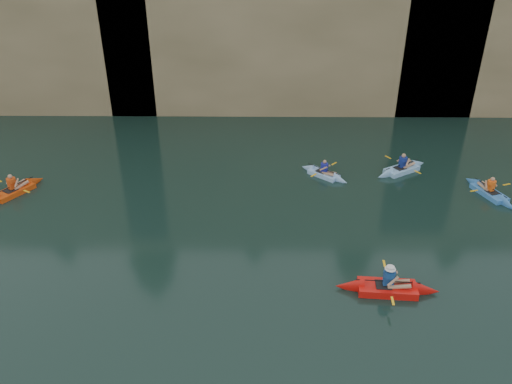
{
  "coord_description": "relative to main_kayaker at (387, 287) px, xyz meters",
  "views": [
    {
      "loc": [
        0.03,
        -10.39,
        11.8
      ],
      "look_at": [
        -0.14,
        5.51,
        3.0
      ],
      "focal_mm": 35.0,
      "sensor_mm": 36.0,
      "label": 1
    }
  ],
  "objects": [
    {
      "name": "cliff_slab_center",
      "position": [
        -2.58,
        19.01,
        5.52
      ],
      "size": [
        24.0,
        2.4,
        11.4
      ],
      "primitive_type": "cube",
      "color": "#9E8960",
      "rests_on": "ground"
    },
    {
      "name": "kayaker_orange",
      "position": [
        -16.52,
        7.04,
        -0.02
      ],
      "size": [
        2.39,
        3.31,
        1.29
      ],
      "rotation": [
        0.0,
        0.0,
        1.04
      ],
      "color": "#D8440D",
      "rests_on": "ground"
    },
    {
      "name": "sea_cave_center",
      "position": [
        -8.58,
        18.36,
        1.42
      ],
      "size": [
        3.5,
        1.0,
        3.2
      ],
      "primitive_type": "cube",
      "color": "black",
      "rests_on": "ground"
    },
    {
      "name": "kayaker_ltblue_mid",
      "position": [
        2.88,
        9.64,
        -0.02
      ],
      "size": [
        3.28,
        2.45,
        1.29
      ],
      "rotation": [
        0.0,
        0.0,
        0.56
      ],
      "color": "#8BBFE8",
      "rests_on": "ground"
    },
    {
      "name": "cliff",
      "position": [
        -4.58,
        26.41,
        5.82
      ],
      "size": [
        70.0,
        16.0,
        12.0
      ],
      "primitive_type": "cube",
      "color": "tan",
      "rests_on": "ground"
    },
    {
      "name": "main_kayaker",
      "position": [
        0.0,
        0.0,
        0.0
      ],
      "size": [
        3.73,
        2.48,
        1.37
      ],
      "rotation": [
        0.0,
        0.0,
        -0.08
      ],
      "color": "red",
      "rests_on": "ground"
    },
    {
      "name": "kayaker_blue_east",
      "position": [
        6.5,
        7.17,
        -0.04
      ],
      "size": [
        2.24,
        3.4,
        1.19
      ],
      "rotation": [
        0.0,
        0.0,
        1.92
      ],
      "color": "#3C80CE",
      "rests_on": "ground"
    },
    {
      "name": "ground",
      "position": [
        -4.58,
        -3.59,
        -0.18
      ],
      "size": [
        160.0,
        160.0,
        0.0
      ],
      "primitive_type": "plane",
      "color": "black",
      "rests_on": "ground"
    },
    {
      "name": "kayaker_ltblue_near",
      "position": [
        -1.28,
        9.1,
        -0.04
      ],
      "size": [
        2.59,
        2.4,
        1.13
      ],
      "rotation": [
        0.0,
        0.0,
        -0.72
      ],
      "color": "#98C8FF",
      "rests_on": "ground"
    },
    {
      "name": "sea_cave_east",
      "position": [
        5.42,
        18.36,
        2.07
      ],
      "size": [
        5.0,
        1.0,
        4.5
      ],
      "primitive_type": "cube",
      "color": "black",
      "rests_on": "ground"
    }
  ]
}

